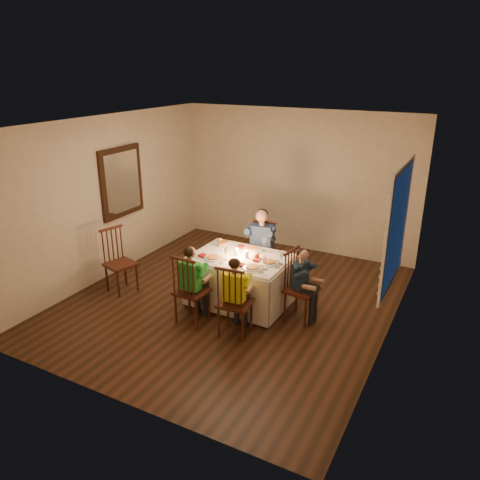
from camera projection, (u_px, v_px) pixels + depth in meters
The scene contains 26 objects.
ground at pixel (231, 301), 7.00m from camera, with size 5.00×5.00×0.00m, color black.
wall_left at pixel (109, 198), 7.52m from camera, with size 0.02×5.00×2.60m, color beige.
wall_right at pixel (396, 246), 5.56m from camera, with size 0.02×5.00×2.60m, color beige.
wall_back at pixel (296, 181), 8.61m from camera, with size 4.50×0.02×2.60m, color beige.
ceiling at pixel (230, 123), 6.08m from camera, with size 5.00×5.00×0.00m, color white.
dining_table at pixel (240, 270), 6.77m from camera, with size 1.43×1.04×0.70m.
chair_adult at pixel (260, 282), 7.58m from camera, with size 0.41×0.39×1.00m, color #3D1D10, non-canonical shape.
chair_near_left at pixel (193, 320), 6.47m from camera, with size 0.41×0.39×1.00m, color #3D1D10, non-canonical shape.
chair_near_right at pixel (235, 333), 6.17m from camera, with size 0.41×0.39×1.00m, color #3D1D10, non-canonical shape.
chair_end at pixel (300, 318), 6.51m from camera, with size 0.41×0.39×1.00m, color #3D1D10, non-canonical shape.
chair_extra at pixel (123, 290), 7.31m from camera, with size 0.41×0.40×1.01m, color #3D1D10, non-canonical shape.
adult at pixel (260, 282), 7.58m from camera, with size 0.45×0.41×1.23m, color #32467E, non-canonical shape.
child_green at pixel (193, 320), 6.47m from camera, with size 0.37×0.34×1.10m, color green, non-canonical shape.
child_yellow at pixel (235, 333), 6.17m from camera, with size 0.36×0.33×1.08m, color yellow, non-canonical shape.
child_teal at pixel (300, 318), 6.51m from camera, with size 0.34×0.31×1.04m, color #172A3B, non-canonical shape.
setting_adult at pixel (252, 249), 6.95m from camera, with size 0.26×0.26×0.02m, color silver.
setting_green at pixel (213, 258), 6.62m from camera, with size 0.26×0.26×0.02m, color silver.
setting_yellow at pixel (252, 268), 6.31m from camera, with size 0.26×0.26×0.02m, color silver.
setting_teal at pixel (269, 263), 6.47m from camera, with size 0.26×0.26×0.02m, color silver.
candle_left at pixel (237, 253), 6.71m from camera, with size 0.06×0.06×0.10m, color white.
candle_right at pixel (247, 255), 6.64m from camera, with size 0.06×0.06×0.10m, color white.
squash at pixel (220, 241), 7.16m from camera, with size 0.09×0.09×0.09m, color yellow.
orange_fruit at pixel (257, 256), 6.62m from camera, with size 0.08×0.08×0.08m, color orange.
serving_bowl at pixel (223, 244), 7.09m from camera, with size 0.22×0.22×0.06m, color silver.
wall_mirror at pixel (122, 182), 7.69m from camera, with size 0.06×0.95×1.15m.
window_blinds at pixel (396, 227), 5.59m from camera, with size 0.07×1.34×1.54m.
Camera 1 is at (3.02, -5.44, 3.33)m, focal length 35.00 mm.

